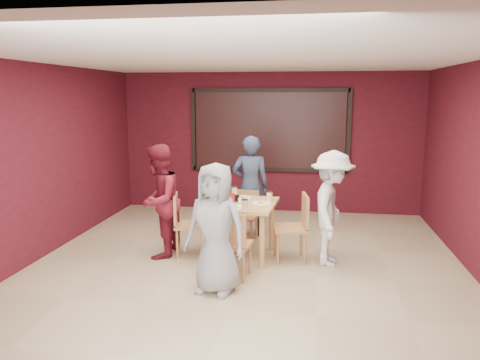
% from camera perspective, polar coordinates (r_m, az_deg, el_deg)
% --- Properties ---
extents(floor, '(7.00, 7.00, 0.00)m').
position_cam_1_polar(floor, '(6.41, 0.45, -11.16)').
color(floor, tan).
rests_on(floor, ground).
extents(window_blinds, '(3.00, 0.02, 1.50)m').
position_cam_1_polar(window_blinds, '(9.41, 3.58, 6.06)').
color(window_blinds, black).
extents(dining_table, '(1.10, 1.10, 0.97)m').
position_cam_1_polar(dining_table, '(6.79, -0.10, -3.63)').
color(dining_table, tan).
rests_on(dining_table, floor).
extents(chair_front, '(0.48, 0.48, 0.89)m').
position_cam_1_polar(chair_front, '(6.01, -0.97, -7.51)').
color(chair_front, '#B26B45').
rests_on(chair_front, floor).
extents(chair_back, '(0.45, 0.45, 0.81)m').
position_cam_1_polar(chair_back, '(7.63, 0.68, -4.00)').
color(chair_back, '#B26B45').
rests_on(chair_back, floor).
extents(chair_left, '(0.53, 0.53, 0.92)m').
position_cam_1_polar(chair_left, '(6.96, -6.79, -4.96)').
color(chair_left, '#B26B45').
rests_on(chair_left, floor).
extents(chair_right, '(0.54, 0.54, 0.96)m').
position_cam_1_polar(chair_right, '(6.72, 6.83, -5.29)').
color(chair_right, '#B26B45').
rests_on(chair_right, floor).
extents(diner_front, '(0.87, 0.67, 1.57)m').
position_cam_1_polar(diner_front, '(5.58, -3.00, -5.93)').
color(diner_front, gray).
rests_on(diner_front, floor).
extents(diner_back, '(0.65, 0.46, 1.69)m').
position_cam_1_polar(diner_back, '(7.82, 1.28, -0.74)').
color(diner_back, '#2E3952').
rests_on(diner_back, floor).
extents(diner_left, '(0.69, 0.85, 1.65)m').
position_cam_1_polar(diner_left, '(6.91, -9.84, -2.54)').
color(diner_left, maroon).
rests_on(diner_left, floor).
extents(diner_right, '(0.72, 1.10, 1.60)m').
position_cam_1_polar(diner_right, '(6.60, 11.12, -3.42)').
color(diner_right, silver).
rests_on(diner_right, floor).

